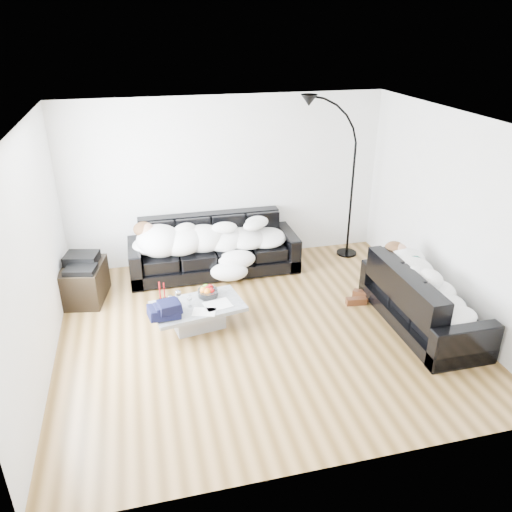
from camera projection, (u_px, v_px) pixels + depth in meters
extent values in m
plane|color=brown|center=(262.00, 329.00, 6.37)|extent=(5.00, 5.00, 0.00)
cube|color=silver|center=(226.00, 181.00, 7.79)|extent=(5.00, 0.02, 2.60)
cube|color=silver|center=(34.00, 258.00, 5.27)|extent=(0.02, 4.50, 2.60)
cube|color=silver|center=(452.00, 217.00, 6.35)|extent=(0.02, 4.50, 2.60)
plane|color=white|center=(263.00, 122.00, 5.25)|extent=(5.00, 5.00, 0.00)
cube|color=black|center=(214.00, 246.00, 7.68)|extent=(2.57, 0.89, 0.84)
cube|color=black|center=(423.00, 297.00, 6.32)|extent=(0.83, 1.95, 0.79)
ellipsoid|color=#0C5440|center=(399.00, 255.00, 6.69)|extent=(0.42, 0.38, 0.20)
cube|color=#939699|center=(198.00, 316.00, 6.36)|extent=(1.22, 0.84, 0.33)
cylinder|color=white|center=(208.00, 291.00, 6.45)|extent=(0.29, 0.29, 0.16)
cylinder|color=white|center=(178.00, 297.00, 6.28)|extent=(0.08, 0.08, 0.19)
cylinder|color=white|center=(171.00, 302.00, 6.16)|extent=(0.09, 0.09, 0.18)
cylinder|color=white|center=(190.00, 301.00, 6.22)|extent=(0.08, 0.08, 0.15)
cylinder|color=maroon|center=(160.00, 291.00, 6.33)|extent=(0.05, 0.05, 0.27)
cylinder|color=maroon|center=(164.00, 291.00, 6.36)|extent=(0.04, 0.04, 0.23)
cube|color=silver|center=(218.00, 304.00, 6.28)|extent=(0.38, 0.32, 0.01)
cube|color=silver|center=(204.00, 312.00, 6.12)|extent=(0.33, 0.28, 0.01)
cube|color=black|center=(85.00, 282.00, 6.96)|extent=(0.65, 0.84, 0.52)
cube|color=black|center=(81.00, 261.00, 6.82)|extent=(0.51, 0.43, 0.13)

